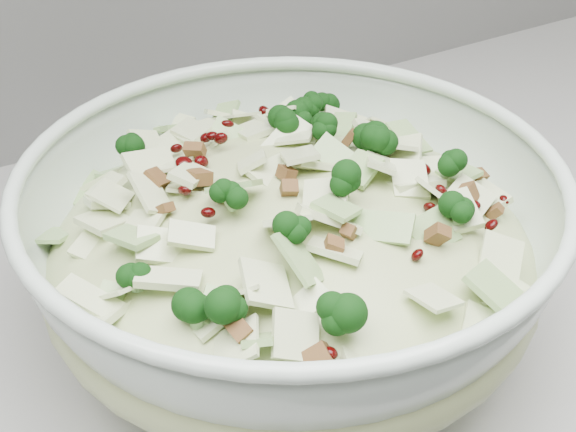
% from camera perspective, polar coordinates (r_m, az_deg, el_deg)
% --- Properties ---
extents(mixing_bowl, '(0.44, 0.44, 0.15)m').
position_cam_1_polar(mixing_bowl, '(0.58, 0.21, -2.77)').
color(mixing_bowl, silver).
rests_on(mixing_bowl, counter).
extents(salad, '(0.39, 0.39, 0.15)m').
position_cam_1_polar(salad, '(0.56, 0.22, -0.77)').
color(salad, beige).
rests_on(salad, mixing_bowl).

